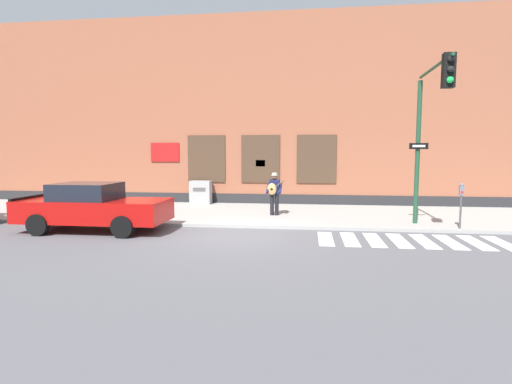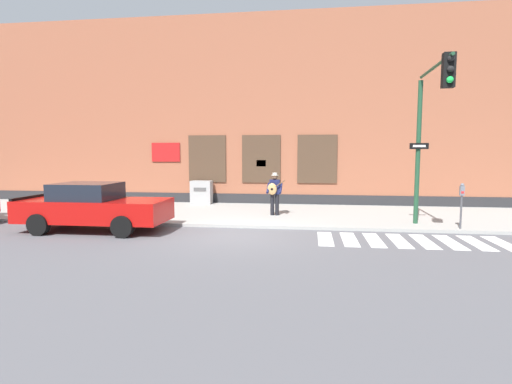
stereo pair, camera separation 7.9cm
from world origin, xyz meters
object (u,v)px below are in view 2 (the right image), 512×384
at_px(red_car, 93,207).
at_px(traffic_light, 430,117).
at_px(busker, 274,191).
at_px(parking_meter, 462,199).
at_px(utility_box, 202,192).

height_order(red_car, traffic_light, traffic_light).
distance_m(busker, traffic_light, 5.96).
height_order(traffic_light, parking_meter, traffic_light).
height_order(red_car, busker, busker).
distance_m(busker, parking_meter, 6.34).
distance_m(red_car, parking_meter, 11.60).
xyz_separation_m(red_car, traffic_light, (10.34, 0.94, 2.78)).
bearing_deg(red_car, parking_meter, 6.74).
xyz_separation_m(parking_meter, utility_box, (-9.73, 4.99, -0.41)).
relative_size(red_car, busker, 2.83).
xyz_separation_m(traffic_light, parking_meter, (1.18, 0.43, -2.50)).
bearing_deg(utility_box, traffic_light, -32.34).
relative_size(parking_meter, utility_box, 1.34).
bearing_deg(utility_box, busker, -39.59).
xyz_separation_m(busker, utility_box, (-3.69, 3.06, -0.39)).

